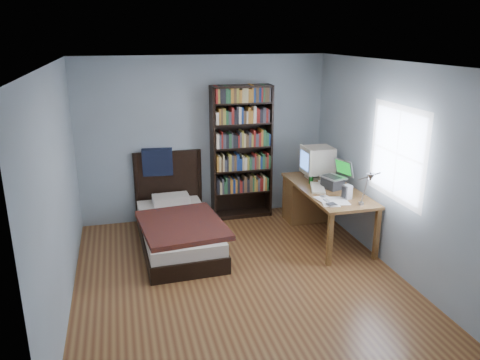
{
  "coord_description": "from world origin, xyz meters",
  "views": [
    {
      "loc": [
        -1.24,
        -4.83,
        2.8
      ],
      "look_at": [
        0.15,
        0.52,
        1.06
      ],
      "focal_mm": 35.0,
      "sensor_mm": 36.0,
      "label": 1
    }
  ],
  "objects_px": {
    "keyboard": "(318,188)",
    "bed": "(177,226)",
    "bookshelf": "(241,153)",
    "speaker": "(347,192)",
    "soda_can": "(311,180)",
    "laptop": "(334,180)",
    "desk_lamp": "(369,180)",
    "crt_monitor": "(317,160)",
    "desk": "(313,198)"
  },
  "relations": [
    {
      "from": "crt_monitor",
      "to": "laptop",
      "type": "bearing_deg",
      "value": -84.68
    },
    {
      "from": "desk",
      "to": "laptop",
      "type": "bearing_deg",
      "value": -80.63
    },
    {
      "from": "laptop",
      "to": "desk_lamp",
      "type": "relative_size",
      "value": 0.76
    },
    {
      "from": "soda_can",
      "to": "bookshelf",
      "type": "bearing_deg",
      "value": 134.61
    },
    {
      "from": "desk_lamp",
      "to": "speaker",
      "type": "distance_m",
      "value": 0.67
    },
    {
      "from": "keyboard",
      "to": "bed",
      "type": "bearing_deg",
      "value": -169.12
    },
    {
      "from": "crt_monitor",
      "to": "bed",
      "type": "height_order",
      "value": "crt_monitor"
    },
    {
      "from": "bed",
      "to": "speaker",
      "type": "bearing_deg",
      "value": -19.36
    },
    {
      "from": "crt_monitor",
      "to": "bed",
      "type": "relative_size",
      "value": 0.23
    },
    {
      "from": "desk",
      "to": "bed",
      "type": "bearing_deg",
      "value": -174.45
    },
    {
      "from": "desk",
      "to": "keyboard",
      "type": "relative_size",
      "value": 3.8
    },
    {
      "from": "keyboard",
      "to": "speaker",
      "type": "distance_m",
      "value": 0.52
    },
    {
      "from": "speaker",
      "to": "soda_can",
      "type": "distance_m",
      "value": 0.75
    },
    {
      "from": "keyboard",
      "to": "bookshelf",
      "type": "xyz_separation_m",
      "value": [
        -0.81,
        1.09,
        0.29
      ]
    },
    {
      "from": "laptop",
      "to": "bookshelf",
      "type": "bearing_deg",
      "value": 133.41
    },
    {
      "from": "bookshelf",
      "to": "bed",
      "type": "distance_m",
      "value": 1.59
    },
    {
      "from": "crt_monitor",
      "to": "soda_can",
      "type": "xyz_separation_m",
      "value": [
        -0.18,
        -0.22,
        -0.22
      ]
    },
    {
      "from": "desk",
      "to": "crt_monitor",
      "type": "bearing_deg",
      "value": -12.27
    },
    {
      "from": "desk_lamp",
      "to": "desk",
      "type": "bearing_deg",
      "value": 90.9
    },
    {
      "from": "speaker",
      "to": "laptop",
      "type": "bearing_deg",
      "value": 69.94
    },
    {
      "from": "desk_lamp",
      "to": "keyboard",
      "type": "bearing_deg",
      "value": 99.6
    },
    {
      "from": "desk",
      "to": "crt_monitor",
      "type": "height_order",
      "value": "crt_monitor"
    },
    {
      "from": "laptop",
      "to": "bookshelf",
      "type": "distance_m",
      "value": 1.53
    },
    {
      "from": "laptop",
      "to": "bookshelf",
      "type": "relative_size",
      "value": 0.2
    },
    {
      "from": "bookshelf",
      "to": "desk_lamp",
      "type": "bearing_deg",
      "value": -65.17
    },
    {
      "from": "crt_monitor",
      "to": "bookshelf",
      "type": "relative_size",
      "value": 0.23
    },
    {
      "from": "desk_lamp",
      "to": "soda_can",
      "type": "distance_m",
      "value": 1.36
    },
    {
      "from": "desk",
      "to": "soda_can",
      "type": "relative_size",
      "value": 16.42
    },
    {
      "from": "bookshelf",
      "to": "keyboard",
      "type": "bearing_deg",
      "value": -53.46
    },
    {
      "from": "desk_lamp",
      "to": "bed",
      "type": "height_order",
      "value": "desk_lamp"
    },
    {
      "from": "desk",
      "to": "bed",
      "type": "height_order",
      "value": "bed"
    },
    {
      "from": "speaker",
      "to": "soda_can",
      "type": "relative_size",
      "value": 1.75
    },
    {
      "from": "soda_can",
      "to": "bed",
      "type": "xyz_separation_m",
      "value": [
        -1.95,
        0.03,
        -0.53
      ]
    },
    {
      "from": "desk",
      "to": "crt_monitor",
      "type": "distance_m",
      "value": 0.58
    },
    {
      "from": "keyboard",
      "to": "crt_monitor",
      "type": "bearing_deg",
      "value": 88.22
    },
    {
      "from": "speaker",
      "to": "desk_lamp",
      "type": "bearing_deg",
      "value": -110.54
    },
    {
      "from": "crt_monitor",
      "to": "bed",
      "type": "distance_m",
      "value": 2.26
    },
    {
      "from": "crt_monitor",
      "to": "speaker",
      "type": "distance_m",
      "value": 0.97
    },
    {
      "from": "desk_lamp",
      "to": "bookshelf",
      "type": "distance_m",
      "value": 2.35
    },
    {
      "from": "laptop",
      "to": "desk_lamp",
      "type": "bearing_deg",
      "value": -93.34
    },
    {
      "from": "laptop",
      "to": "soda_can",
      "type": "distance_m",
      "value": 0.36
    },
    {
      "from": "crt_monitor",
      "to": "laptop",
      "type": "xyz_separation_m",
      "value": [
        0.05,
        -0.5,
        -0.16
      ]
    },
    {
      "from": "bookshelf",
      "to": "soda_can",
      "type": "bearing_deg",
      "value": -45.39
    },
    {
      "from": "keyboard",
      "to": "soda_can",
      "type": "xyz_separation_m",
      "value": [
        0.01,
        0.26,
        0.04
      ]
    },
    {
      "from": "speaker",
      "to": "desk",
      "type": "bearing_deg",
      "value": 76.54
    },
    {
      "from": "crt_monitor",
      "to": "desk_lamp",
      "type": "bearing_deg",
      "value": -90.5
    },
    {
      "from": "keyboard",
      "to": "bed",
      "type": "xyz_separation_m",
      "value": [
        -1.94,
        0.29,
        -0.49
      ]
    },
    {
      "from": "crt_monitor",
      "to": "keyboard",
      "type": "relative_size",
      "value": 1.05
    },
    {
      "from": "keyboard",
      "to": "soda_can",
      "type": "bearing_deg",
      "value": 107.4
    },
    {
      "from": "crt_monitor",
      "to": "bed",
      "type": "bearing_deg",
      "value": -174.76
    }
  ]
}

